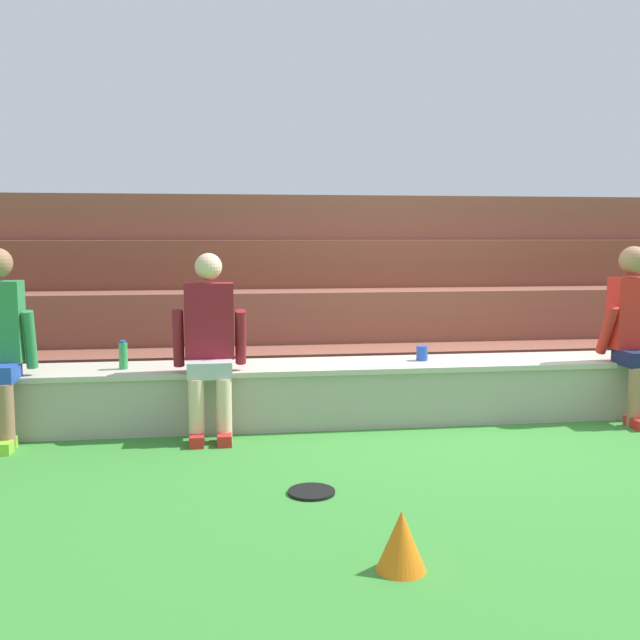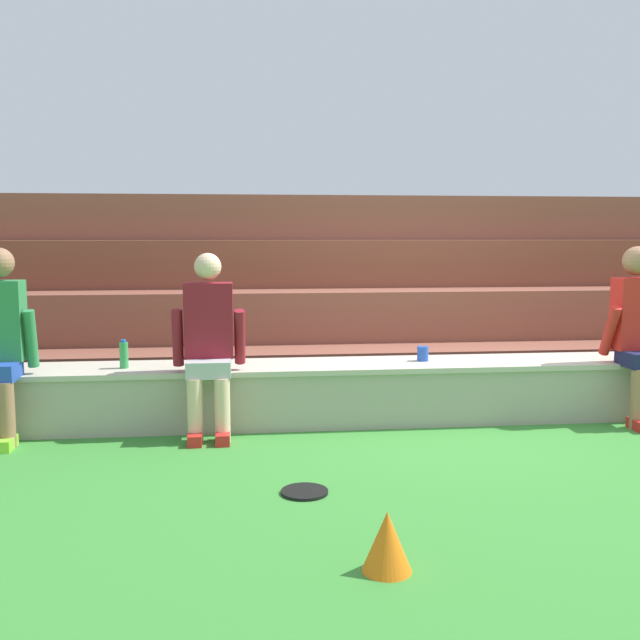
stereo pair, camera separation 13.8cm
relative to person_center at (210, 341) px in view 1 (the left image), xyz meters
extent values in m
plane|color=#388433|center=(1.86, 0.01, -0.71)|extent=(80.00, 80.00, 0.00)
cube|color=#A8A08E|center=(1.86, 0.30, -0.47)|extent=(9.54, 0.58, 0.46)
cube|color=#BCB39F|center=(1.86, 0.30, -0.26)|extent=(9.58, 0.62, 0.04)
cube|color=brown|center=(1.86, 0.99, -0.47)|extent=(11.96, 0.57, 0.47)
cube|color=brown|center=(1.86, 1.55, -0.23)|extent=(11.96, 0.57, 0.95)
cube|color=brown|center=(1.86, 2.12, 0.00)|extent=(11.96, 0.57, 1.42)
cube|color=brown|center=(1.86, 2.69, 0.24)|extent=(11.96, 0.57, 1.89)
cylinder|color=#996B4C|center=(-1.39, -0.17, -0.47)|extent=(0.11, 0.11, 0.46)
cube|color=#8CD833|center=(-1.39, -0.21, -0.67)|extent=(0.10, 0.22, 0.08)
cube|color=#2D7F47|center=(-1.47, 0.09, 0.16)|extent=(0.31, 0.20, 0.58)
cylinder|color=#2D7F47|center=(-1.27, 0.07, 0.03)|extent=(0.08, 0.15, 0.43)
cylinder|color=beige|center=(-0.10, -0.18, -0.47)|extent=(0.11, 0.11, 0.46)
cylinder|color=beige|center=(0.10, -0.18, -0.47)|extent=(0.11, 0.11, 0.46)
cube|color=red|center=(-0.10, -0.22, -0.67)|extent=(0.10, 0.22, 0.08)
cube|color=red|center=(0.10, -0.22, -0.67)|extent=(0.10, 0.22, 0.08)
cube|color=#B2B2B7|center=(0.00, -0.06, -0.19)|extent=(0.32, 0.30, 0.12)
cube|color=maroon|center=(0.00, 0.07, 0.14)|extent=(0.35, 0.20, 0.55)
sphere|color=beige|center=(0.00, 0.07, 0.54)|extent=(0.20, 0.20, 0.20)
cylinder|color=maroon|center=(-0.23, 0.05, 0.02)|extent=(0.08, 0.14, 0.43)
cylinder|color=maroon|center=(0.23, 0.05, 0.02)|extent=(0.08, 0.20, 0.43)
cylinder|color=#996B4C|center=(3.23, -0.18, -0.47)|extent=(0.11, 0.11, 0.46)
cube|color=red|center=(3.23, -0.22, -0.67)|extent=(0.10, 0.22, 0.08)
cube|color=#191E47|center=(3.32, -0.06, -0.19)|extent=(0.29, 0.31, 0.12)
cube|color=red|center=(3.32, 0.07, 0.15)|extent=(0.32, 0.20, 0.57)
sphere|color=#996B4C|center=(3.32, 0.07, 0.57)|extent=(0.23, 0.23, 0.23)
cylinder|color=red|center=(3.11, 0.05, 0.02)|extent=(0.08, 0.25, 0.42)
cylinder|color=green|center=(-0.65, 0.27, -0.14)|extent=(0.06, 0.06, 0.20)
cylinder|color=blue|center=(-0.65, 0.27, -0.03)|extent=(0.04, 0.04, 0.02)
cylinder|color=blue|center=(1.68, 0.33, -0.18)|extent=(0.09, 0.09, 0.12)
cylinder|color=black|center=(0.59, -1.29, -0.70)|extent=(0.27, 0.27, 0.02)
cone|color=orange|center=(0.86, -2.29, -0.57)|extent=(0.22, 0.22, 0.27)
camera|label=1|loc=(0.09, -5.25, 0.76)|focal=40.62mm
camera|label=2|loc=(0.23, -5.27, 0.76)|focal=40.62mm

